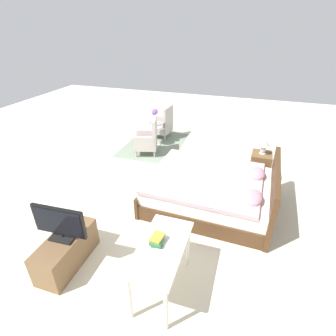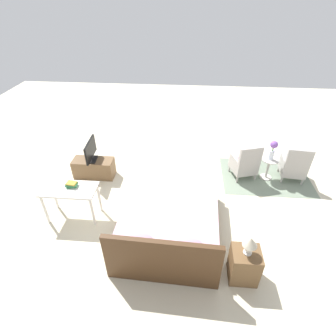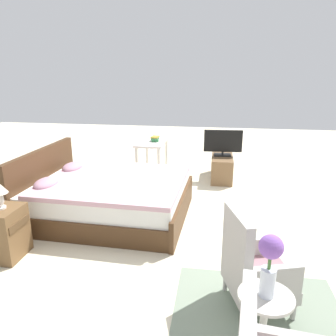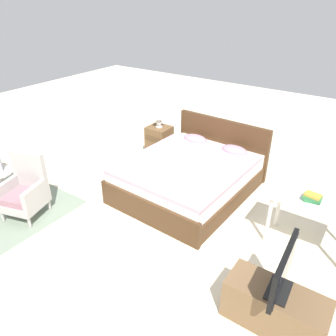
# 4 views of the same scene
# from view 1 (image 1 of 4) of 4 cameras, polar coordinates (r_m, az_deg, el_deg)

# --- Properties ---
(ground_plane) EXTENTS (16.00, 16.00, 0.00)m
(ground_plane) POSITION_cam_1_polar(r_m,az_deg,el_deg) (5.33, -0.49, -4.72)
(ground_plane) COLOR beige
(floor_rug) EXTENTS (2.10, 1.50, 0.01)m
(floor_rug) POSITION_cam_1_polar(r_m,az_deg,el_deg) (7.30, -3.03, 5.15)
(floor_rug) COLOR gray
(floor_rug) RESTS_ON ground_plane
(bed) EXTENTS (1.86, 2.25, 0.96)m
(bed) POSITION_cam_1_polar(r_m,az_deg,el_deg) (4.83, 9.56, -4.93)
(bed) COLOR #472D19
(bed) RESTS_ON ground_plane
(armchair_by_window_left) EXTENTS (0.59, 0.59, 0.92)m
(armchair_by_window_left) POSITION_cam_1_polar(r_m,az_deg,el_deg) (7.64, -1.15, 9.36)
(armchair_by_window_left) COLOR #ADA8A3
(armchair_by_window_left) RESTS_ON floor_rug
(armchair_by_window_right) EXTENTS (0.67, 0.67, 0.92)m
(armchair_by_window_right) POSITION_cam_1_polar(r_m,az_deg,el_deg) (6.65, -4.37, 6.18)
(armchair_by_window_right) COLOR #ADA8A3
(armchair_by_window_right) RESTS_ON floor_rug
(side_table) EXTENTS (0.40, 0.40, 0.54)m
(side_table) POSITION_cam_1_polar(r_m,az_deg,el_deg) (7.16, -2.82, 7.57)
(side_table) COLOR beige
(side_table) RESTS_ON ground_plane
(flower_vase) EXTENTS (0.17, 0.17, 0.48)m
(flower_vase) POSITION_cam_1_polar(r_m,az_deg,el_deg) (6.99, -2.92, 11.33)
(flower_vase) COLOR silver
(flower_vase) RESTS_ON side_table
(nightstand) EXTENTS (0.44, 0.41, 0.60)m
(nightstand) POSITION_cam_1_polar(r_m,az_deg,el_deg) (5.88, 19.38, 0.34)
(nightstand) COLOR brown
(nightstand) RESTS_ON ground_plane
(table_lamp) EXTENTS (0.22, 0.22, 0.33)m
(table_lamp) POSITION_cam_1_polar(r_m,az_deg,el_deg) (5.67, 20.23, 4.90)
(table_lamp) COLOR silver
(table_lamp) RESTS_ON nightstand
(tv_stand) EXTENTS (0.96, 0.40, 0.46)m
(tv_stand) POSITION_cam_1_polar(r_m,az_deg,el_deg) (4.02, -21.19, -16.40)
(tv_stand) COLOR brown
(tv_stand) RESTS_ON ground_plane
(tv_flatscreen) EXTENTS (0.22, 0.73, 0.50)m
(tv_flatscreen) POSITION_cam_1_polar(r_m,az_deg,el_deg) (3.70, -22.58, -11.03)
(tv_flatscreen) COLOR black
(tv_flatscreen) RESTS_ON tv_stand
(vanity_desk) EXTENTS (1.04, 0.52, 0.73)m
(vanity_desk) POSITION_cam_1_polar(r_m,az_deg,el_deg) (3.22, -1.42, -18.00)
(vanity_desk) COLOR silver
(vanity_desk) RESTS_ON ground_plane
(book_stack) EXTENTS (0.22, 0.17, 0.09)m
(book_stack) POSITION_cam_1_polar(r_m,az_deg,el_deg) (3.15, -2.34, -15.24)
(book_stack) COLOR #337A47
(book_stack) RESTS_ON vanity_desk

